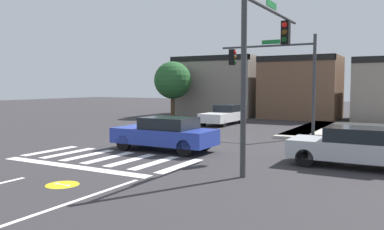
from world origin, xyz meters
name	(u,v)px	position (x,y,z in m)	size (l,w,h in m)	color
ground_plane	(169,143)	(0.00, 0.00, 0.00)	(120.00, 120.00, 0.00)	#302D30
crosswalk_near	(109,157)	(0.00, -4.50, 0.00)	(7.17, 2.89, 0.01)	silver
bike_detector_marking	(62,185)	(1.75, -8.53, 0.00)	(0.97, 0.97, 0.01)	yellow
curb_corner_northeast	(370,132)	(8.49, 9.42, 0.07)	(10.00, 10.60, 0.15)	#B2AA9E
storefront_row	(293,87)	(1.13, 19.11, 2.74)	(23.15, 6.77, 5.69)	gray
traffic_signal_southeast	(265,48)	(6.01, -3.01, 4.24)	(0.32, 6.02, 6.06)	#383A3D
traffic_signal_northeast	(276,67)	(3.67, 5.83, 3.95)	(5.65, 0.32, 5.74)	#383A3D
car_silver	(354,146)	(8.88, -1.64, 0.74)	(4.35, 1.90, 1.43)	#B7BABF
car_blue	(165,133)	(1.05, -1.95, 0.78)	(4.64, 1.94, 1.51)	#23389E
car_white	(224,115)	(-1.62, 10.22, 0.73)	(1.79, 4.63, 1.44)	white
roadside_tree	(173,80)	(-8.50, 14.00, 3.38)	(3.41, 3.41, 5.10)	#4C3823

